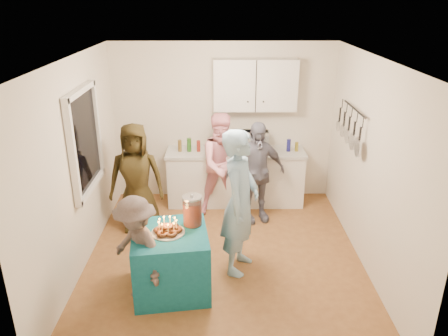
{
  "coord_description": "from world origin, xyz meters",
  "views": [
    {
      "loc": [
        -0.04,
        -4.96,
        3.27
      ],
      "look_at": [
        0.0,
        0.35,
        1.15
      ],
      "focal_mm": 35.0,
      "sensor_mm": 36.0,
      "label": 1
    }
  ],
  "objects_px": {
    "woman_back_center": "(223,164)",
    "woman_back_right": "(256,173)",
    "punch_jar": "(192,211)",
    "man_birthday": "(240,203)",
    "counter": "(235,178)",
    "microwave": "(251,142)",
    "woman_back_left": "(136,177)",
    "child_near_left": "(137,250)",
    "party_table": "(171,261)"
  },
  "relations": [
    {
      "from": "party_table",
      "to": "woman_back_right",
      "type": "height_order",
      "value": "woman_back_right"
    },
    {
      "from": "party_table",
      "to": "punch_jar",
      "type": "xyz_separation_m",
      "value": [
        0.25,
        0.19,
        0.55
      ]
    },
    {
      "from": "counter",
      "to": "microwave",
      "type": "relative_size",
      "value": 4.0
    },
    {
      "from": "counter",
      "to": "woman_back_right",
      "type": "xyz_separation_m",
      "value": [
        0.28,
        -0.63,
        0.36
      ]
    },
    {
      "from": "counter",
      "to": "party_table",
      "type": "distance_m",
      "value": 2.48
    },
    {
      "from": "counter",
      "to": "party_table",
      "type": "height_order",
      "value": "counter"
    },
    {
      "from": "party_table",
      "to": "woman_back_right",
      "type": "xyz_separation_m",
      "value": [
        1.1,
        1.71,
        0.41
      ]
    },
    {
      "from": "microwave",
      "to": "party_table",
      "type": "height_order",
      "value": "microwave"
    },
    {
      "from": "woman_back_right",
      "to": "microwave",
      "type": "bearing_deg",
      "value": 76.86
    },
    {
      "from": "woman_back_left",
      "to": "man_birthday",
      "type": "bearing_deg",
      "value": -38.62
    },
    {
      "from": "microwave",
      "to": "woman_back_left",
      "type": "xyz_separation_m",
      "value": [
        -1.71,
        -0.85,
        -0.26
      ]
    },
    {
      "from": "punch_jar",
      "to": "man_birthday",
      "type": "relative_size",
      "value": 0.18
    },
    {
      "from": "punch_jar",
      "to": "microwave",
      "type": "bearing_deg",
      "value": 69.11
    },
    {
      "from": "counter",
      "to": "woman_back_center",
      "type": "bearing_deg",
      "value": -120.4
    },
    {
      "from": "woman_back_center",
      "to": "counter",
      "type": "bearing_deg",
      "value": 41.72
    },
    {
      "from": "party_table",
      "to": "woman_back_center",
      "type": "height_order",
      "value": "woman_back_center"
    },
    {
      "from": "party_table",
      "to": "man_birthday",
      "type": "bearing_deg",
      "value": 27.78
    },
    {
      "from": "man_birthday",
      "to": "child_near_left",
      "type": "distance_m",
      "value": 1.34
    },
    {
      "from": "woman_back_left",
      "to": "woman_back_center",
      "type": "distance_m",
      "value": 1.36
    },
    {
      "from": "counter",
      "to": "woman_back_center",
      "type": "xyz_separation_m",
      "value": [
        -0.2,
        -0.34,
        0.38
      ]
    },
    {
      "from": "party_table",
      "to": "man_birthday",
      "type": "height_order",
      "value": "man_birthday"
    },
    {
      "from": "microwave",
      "to": "man_birthday",
      "type": "bearing_deg",
      "value": -93.6
    },
    {
      "from": "party_table",
      "to": "woman_back_right",
      "type": "relative_size",
      "value": 0.54
    },
    {
      "from": "microwave",
      "to": "woman_back_left",
      "type": "distance_m",
      "value": 1.93
    },
    {
      "from": "man_birthday",
      "to": "party_table",
      "type": "bearing_deg",
      "value": 135.46
    },
    {
      "from": "woman_back_center",
      "to": "woman_back_right",
      "type": "xyz_separation_m",
      "value": [
        0.48,
        -0.29,
        -0.02
      ]
    },
    {
      "from": "woman_back_right",
      "to": "child_near_left",
      "type": "relative_size",
      "value": 1.23
    },
    {
      "from": "woman_back_left",
      "to": "counter",
      "type": "bearing_deg",
      "value": 27.62
    },
    {
      "from": "punch_jar",
      "to": "woman_back_right",
      "type": "relative_size",
      "value": 0.22
    },
    {
      "from": "woman_back_right",
      "to": "child_near_left",
      "type": "height_order",
      "value": "woman_back_right"
    },
    {
      "from": "microwave",
      "to": "party_table",
      "type": "xyz_separation_m",
      "value": [
        -1.07,
        -2.34,
        -0.68
      ]
    },
    {
      "from": "counter",
      "to": "child_near_left",
      "type": "distance_m",
      "value": 2.78
    },
    {
      "from": "party_table",
      "to": "man_birthday",
      "type": "relative_size",
      "value": 0.46
    },
    {
      "from": "man_birthday",
      "to": "woman_back_left",
      "type": "height_order",
      "value": "man_birthday"
    },
    {
      "from": "woman_back_right",
      "to": "punch_jar",
      "type": "bearing_deg",
      "value": -135.29
    },
    {
      "from": "counter",
      "to": "woman_back_center",
      "type": "height_order",
      "value": "woman_back_center"
    },
    {
      "from": "punch_jar",
      "to": "woman_back_center",
      "type": "distance_m",
      "value": 1.85
    },
    {
      "from": "party_table",
      "to": "woman_back_right",
      "type": "distance_m",
      "value": 2.08
    },
    {
      "from": "man_birthday",
      "to": "woman_back_left",
      "type": "xyz_separation_m",
      "value": [
        -1.46,
        1.07,
        -0.12
      ]
    },
    {
      "from": "woman_back_left",
      "to": "woman_back_center",
      "type": "xyz_separation_m",
      "value": [
        1.27,
        0.5,
        0.01
      ]
    },
    {
      "from": "punch_jar",
      "to": "man_birthday",
      "type": "xyz_separation_m",
      "value": [
        0.56,
        0.24,
        -0.01
      ]
    },
    {
      "from": "counter",
      "to": "woman_back_left",
      "type": "xyz_separation_m",
      "value": [
        -1.47,
        -0.85,
        0.38
      ]
    },
    {
      "from": "microwave",
      "to": "woman_back_left",
      "type": "bearing_deg",
      "value": -149.65
    },
    {
      "from": "microwave",
      "to": "child_near_left",
      "type": "relative_size",
      "value": 0.43
    },
    {
      "from": "man_birthday",
      "to": "child_near_left",
      "type": "relative_size",
      "value": 1.44
    },
    {
      "from": "woman_back_center",
      "to": "child_near_left",
      "type": "relative_size",
      "value": 1.26
    },
    {
      "from": "man_birthday",
      "to": "child_near_left",
      "type": "height_order",
      "value": "man_birthday"
    },
    {
      "from": "microwave",
      "to": "child_near_left",
      "type": "height_order",
      "value": "child_near_left"
    },
    {
      "from": "man_birthday",
      "to": "woman_back_center",
      "type": "distance_m",
      "value": 1.59
    },
    {
      "from": "woman_back_center",
      "to": "woman_back_right",
      "type": "height_order",
      "value": "woman_back_center"
    }
  ]
}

